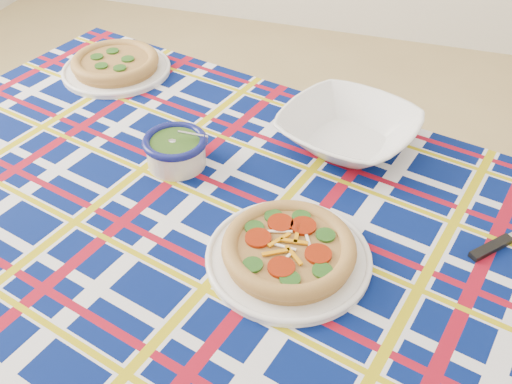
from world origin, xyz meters
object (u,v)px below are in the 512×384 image
(dining_table, at_px, (218,251))
(pesto_bowl, at_px, (176,148))
(main_focaccia_plate, at_px, (289,249))
(serving_bowl, at_px, (348,130))

(dining_table, relative_size, pesto_bowl, 13.31)
(dining_table, distance_m, main_focaccia_plate, 0.18)
(serving_bowl, bearing_deg, pesto_bowl, -150.70)
(dining_table, distance_m, serving_bowl, 0.36)
(dining_table, bearing_deg, serving_bowl, 75.34)
(main_focaccia_plate, bearing_deg, serving_bowl, 85.62)
(dining_table, distance_m, pesto_bowl, 0.22)
(main_focaccia_plate, bearing_deg, dining_table, 161.61)
(dining_table, xyz_separation_m, serving_bowl, (0.17, 0.30, 0.10))
(dining_table, relative_size, serving_bowl, 6.22)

